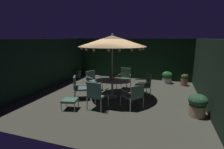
{
  "coord_description": "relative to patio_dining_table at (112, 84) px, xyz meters",
  "views": [
    {
      "loc": [
        2.15,
        -6.93,
        2.55
      ],
      "look_at": [
        -0.07,
        -0.24,
        1.02
      ],
      "focal_mm": 27.32,
      "sensor_mm": 36.0,
      "label": 1
    }
  ],
  "objects": [
    {
      "name": "patio_chair_south",
      "position": [
        -1.29,
        -0.63,
        -0.06
      ],
      "size": [
        0.78,
        0.8,
        0.97
      ],
      "color": "#B3B2A3",
      "rests_on": "ground_plane"
    },
    {
      "name": "potted_plant_left_far",
      "position": [
        3.12,
        2.96,
        -0.27
      ],
      "size": [
        0.37,
        0.37,
        0.64
      ],
      "color": "#AA5D4E",
      "rests_on": "ground_plane"
    },
    {
      "name": "hedge_backdrop_rear",
      "position": [
        0.07,
        3.89,
        0.64
      ],
      "size": [
        7.68,
        0.3,
        2.5
      ],
      "primitive_type": "cube",
      "color": "black",
      "rests_on": "ground_plane"
    },
    {
      "name": "ottoman_footrest",
      "position": [
        -1.05,
        -1.71,
        -0.29
      ],
      "size": [
        0.59,
        0.55,
        0.37
      ],
      "color": "#B4B6A8",
      "rests_on": "ground_plane"
    },
    {
      "name": "hedge_backdrop_right",
      "position": [
        3.76,
        0.2,
        0.64
      ],
      "size": [
        0.3,
        7.7,
        2.5
      ],
      "primitive_type": "cube",
      "color": "black",
      "rests_on": "ground_plane"
    },
    {
      "name": "patio_dining_table",
      "position": [
        0.0,
        0.0,
        0.0
      ],
      "size": [
        1.58,
        1.03,
        0.75
      ],
      "color": "#BBB7A4",
      "rests_on": "ground_plane"
    },
    {
      "name": "potted_plant_front_corner",
      "position": [
        3.24,
        -0.88,
        -0.2
      ],
      "size": [
        0.6,
        0.6,
        0.76
      ],
      "color": "tan",
      "rests_on": "ground_plane"
    },
    {
      "name": "patio_chair_southwest",
      "position": [
        -0.13,
        -1.44,
        -0.01
      ],
      "size": [
        0.64,
        0.68,
        1.04
      ],
      "color": "#B5B2A6",
      "rests_on": "ground_plane"
    },
    {
      "name": "ground_plane",
      "position": [
        0.07,
        0.2,
        -0.62
      ],
      "size": [
        7.68,
        7.7,
        0.02
      ],
      "primitive_type": "cube",
      "color": "#47473B"
    },
    {
      "name": "patio_umbrella",
      "position": [
        0.0,
        -0.0,
        1.81
      ],
      "size": [
        2.79,
        2.79,
        2.72
      ],
      "color": "#B5B2A7",
      "rests_on": "ground_plane"
    },
    {
      "name": "patio_chair_northeast",
      "position": [
        1.33,
        0.55,
        -0.01
      ],
      "size": [
        0.75,
        0.76,
        1.05
      ],
      "color": "#BBB3A9",
      "rests_on": "ground_plane"
    },
    {
      "name": "hedge_backdrop_left",
      "position": [
        -3.62,
        0.2,
        0.64
      ],
      "size": [
        0.3,
        7.7,
        2.5
      ],
      "primitive_type": "cube",
      "color": "black",
      "rests_on": "ground_plane"
    },
    {
      "name": "potted_plant_back_center",
      "position": [
        -3.28,
        2.81,
        -0.31
      ],
      "size": [
        0.43,
        0.42,
        0.54
      ],
      "color": "#83724F",
      "rests_on": "ground_plane"
    },
    {
      "name": "patio_chair_north",
      "position": [
        1.12,
        -0.89,
        -0.08
      ],
      "size": [
        0.88,
        0.89,
        0.91
      ],
      "color": "#BCB6A3",
      "rests_on": "ground_plane"
    },
    {
      "name": "potted_plant_back_left",
      "position": [
        2.22,
        3.2,
        -0.25
      ],
      "size": [
        0.58,
        0.58,
        0.68
      ],
      "color": "silver",
      "rests_on": "ground_plane"
    },
    {
      "name": "patio_chair_east",
      "position": [
        0.19,
        1.43,
        -0.01
      ],
      "size": [
        0.64,
        0.66,
        1.04
      ],
      "color": "#BBB7AA",
      "rests_on": "ground_plane"
    },
    {
      "name": "patio_chair_southeast",
      "position": [
        -1.25,
        0.7,
        -0.06
      ],
      "size": [
        0.81,
        0.79,
        0.94
      ],
      "color": "#B6B3AC",
      "rests_on": "ground_plane"
    },
    {
      "name": "centerpiece_planter",
      "position": [
        -0.04,
        0.11,
        0.36
      ],
      "size": [
        0.27,
        0.27,
        0.39
      ],
      "color": "olive",
      "rests_on": "patio_dining_table"
    },
    {
      "name": "potted_plant_back_right",
      "position": [
        -0.33,
        3.41,
        -0.32
      ],
      "size": [
        0.44,
        0.44,
        0.55
      ],
      "color": "olive",
      "rests_on": "ground_plane"
    }
  ]
}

